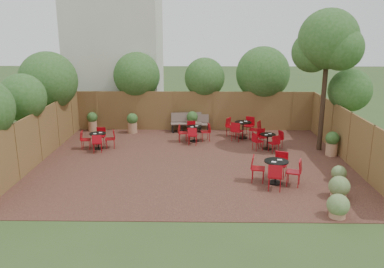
{
  "coord_description": "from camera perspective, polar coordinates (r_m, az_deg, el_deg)",
  "views": [
    {
      "loc": [
        0.2,
        -14.7,
        5.1
      ],
      "look_at": [
        -0.06,
        0.5,
        1.0
      ],
      "focal_mm": 36.96,
      "sensor_mm": 36.0,
      "label": 1
    }
  ],
  "objects": [
    {
      "name": "courtyard_tree",
      "position": [
        17.17,
        19.02,
        12.18
      ],
      "size": [
        2.63,
        2.53,
        5.86
      ],
      "rotation": [
        0.0,
        0.0,
        -0.22
      ],
      "color": "black",
      "rests_on": "courtyard_paving"
    },
    {
      "name": "courtyard_paving",
      "position": [
        15.56,
        0.2,
        -4.0
      ],
      "size": [
        12.0,
        10.0,
        0.02
      ],
      "primitive_type": "cube",
      "color": "#321A14",
      "rests_on": "ground"
    },
    {
      "name": "fence_right",
      "position": [
        16.33,
        21.75,
        -0.55
      ],
      "size": [
        0.08,
        10.0,
        2.0
      ],
      "primitive_type": "cube",
      "color": "brown",
      "rests_on": "ground"
    },
    {
      "name": "park_bench_right",
      "position": [
        19.87,
        0.41,
        1.6
      ],
      "size": [
        1.41,
        0.49,
        0.86
      ],
      "rotation": [
        0.0,
        0.0,
        -0.03
      ],
      "color": "brown",
      "rests_on": "courtyard_paving"
    },
    {
      "name": "neighbour_building",
      "position": [
        23.21,
        -10.95,
        12.11
      ],
      "size": [
        5.0,
        4.0,
        8.0
      ],
      "primitive_type": "cube",
      "color": "beige",
      "rests_on": "ground"
    },
    {
      "name": "bistro_tables",
      "position": [
        16.73,
        3.82,
        -1.07
      ],
      "size": [
        8.76,
        7.3,
        0.92
      ],
      "color": "black",
      "rests_on": "courtyard_paving"
    },
    {
      "name": "overhang_foliage",
      "position": [
        18.56,
        -4.87,
        7.65
      ],
      "size": [
        15.42,
        10.69,
        2.76
      ],
      "color": "#27511A",
      "rests_on": "ground"
    },
    {
      "name": "ground",
      "position": [
        15.56,
        0.2,
        -4.04
      ],
      "size": [
        80.0,
        80.0,
        0.0
      ],
      "primitive_type": "plane",
      "color": "#354F23",
      "rests_on": "ground"
    },
    {
      "name": "planters",
      "position": [
        18.86,
        -1.1,
        1.16
      ],
      "size": [
        11.38,
        4.42,
        1.02
      ],
      "color": "#A47352",
      "rests_on": "courtyard_paving"
    },
    {
      "name": "low_shrubs",
      "position": [
        12.86,
        20.41,
        -7.67
      ],
      "size": [
        1.5,
        3.23,
        0.7
      ],
      "color": "#A47352",
      "rests_on": "courtyard_paving"
    },
    {
      "name": "fence_back",
      "position": [
        20.13,
        0.39,
        3.34
      ],
      "size": [
        12.0,
        0.08,
        2.0
      ],
      "primitive_type": "cube",
      "color": "brown",
      "rests_on": "ground"
    },
    {
      "name": "park_bench_left",
      "position": [
        19.88,
        -0.83,
        1.74
      ],
      "size": [
        1.59,
        0.7,
        0.95
      ],
      "rotation": [
        0.0,
        0.0,
        0.13
      ],
      "color": "brown",
      "rests_on": "courtyard_paving"
    },
    {
      "name": "fence_left",
      "position": [
        16.47,
        -21.16,
        -0.36
      ],
      "size": [
        0.08,
        10.0,
        2.0
      ],
      "primitive_type": "cube",
      "color": "brown",
      "rests_on": "ground"
    }
  ]
}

